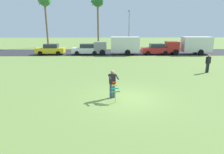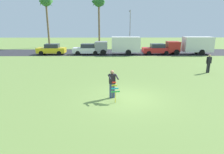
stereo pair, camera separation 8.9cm
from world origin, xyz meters
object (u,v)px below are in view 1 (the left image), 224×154
Objects in this scene: kite_held at (115,89)px; parked_car_white at (86,49)px; parked_truck_red_cab at (191,45)px; parked_car_yellow at (51,49)px; palm_tree_left_near at (45,3)px; person_kite_flyer at (112,83)px; person_walker_near at (208,63)px; parked_truck_grey_van at (119,45)px; parked_car_red at (156,49)px; palm_tree_right_near at (98,4)px; streetlight_pole at (129,27)px.

parked_car_white reaches higher than kite_held.
kite_held is 22.52m from parked_truck_red_cab.
parked_car_yellow and parked_car_white have the same top height.
palm_tree_left_near is at bearing 108.45° from parked_car_yellow.
person_kite_flyer is 11.07m from person_walker_near.
parked_truck_grey_van is (5.00, 0.00, 0.64)m from parked_car_white.
kite_held is 20.14m from parked_car_red.
person_kite_flyer is 18.40m from parked_truck_grey_van.
parked_car_white is (5.37, -0.00, 0.00)m from parked_car_yellow.
person_kite_flyer is at bearing -94.44° from parked_truck_grey_van.
parked_car_white is (-3.57, 18.34, -0.18)m from person_kite_flyer.
person_kite_flyer is 22.08m from parked_truck_red_cab.
parked_truck_grey_van is 0.68× the size of palm_tree_left_near.
palm_tree_right_near is 5.65× the size of person_walker_near.
parked_truck_grey_van is 0.69× the size of palm_tree_right_near.
kite_held is 32.51m from palm_tree_left_near.
person_walker_near is at bearing 35.46° from person_kite_flyer.
parked_car_red is (6.82, 18.95, 0.01)m from kite_held.
parked_car_red is 5.37m from parked_truck_red_cab.
parked_truck_red_cab is at bearing 57.35° from kite_held.
palm_tree_right_near is at bearing 82.54° from parked_car_white.
palm_tree_right_near is (6.69, 10.10, 7.48)m from parked_car_yellow.
parked_car_yellow is 15.90m from parked_car_red.
streetlight_pole is (3.46, 26.70, 3.24)m from kite_held.
palm_tree_left_near reaches higher than parked_car_yellow.
parked_truck_grey_van is 1.59× the size of parked_car_red.
parked_truck_red_cab is at bearing 74.66° from person_walker_near.
palm_tree_right_near reaches higher than parked_car_yellow.
parked_car_red is 0.43× the size of palm_tree_right_near.
parked_car_yellow is at bearing 180.00° from parked_car_white.
person_kite_flyer is at bearing -123.82° from parked_truck_red_cab.
person_kite_flyer is 0.41× the size of parked_car_white.
kite_held is at bearing -122.65° from parked_truck_red_cab.
palm_tree_left_near reaches higher than parked_car_red.
streetlight_pole is (3.60, 26.09, 3.05)m from person_kite_flyer.
parked_truck_red_cab is at bearing -41.76° from streetlight_pole.
person_kite_flyer reaches higher than parked_car_white.
person_kite_flyer is 0.18× the size of palm_tree_right_near.
streetlight_pole is at bearing 138.24° from parked_truck_red_cab.
person_kite_flyer is 0.25× the size of streetlight_pole.
parked_car_yellow is at bearing -71.55° from palm_tree_left_near.
person_kite_flyer is 26.51m from streetlight_pole.
person_walker_near is (11.27, -22.01, -7.32)m from palm_tree_right_near.
parked_car_yellow is 0.60× the size of streetlight_pole.
palm_tree_right_near is at bearing -0.06° from palm_tree_left_near.
palm_tree_left_near is 31.54m from person_walker_near.
parked_car_white is 15.35m from palm_tree_left_near.
parked_truck_grey_van is 0.96× the size of streetlight_pole.
parked_car_yellow is 1.00× the size of parked_car_white.
palm_tree_left_near is (-13.74, 10.11, 6.92)m from parked_truck_grey_van.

